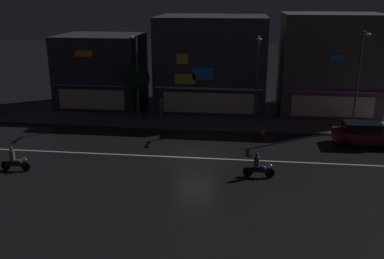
# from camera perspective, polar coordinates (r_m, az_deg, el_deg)

# --- Properties ---
(ground_plane) EXTENTS (140.00, 140.00, 0.00)m
(ground_plane) POSITION_cam_1_polar(r_m,az_deg,el_deg) (28.65, 0.47, -3.79)
(ground_plane) COLOR black
(lane_divider_stripe) EXTENTS (33.46, 0.16, 0.01)m
(lane_divider_stripe) POSITION_cam_1_polar(r_m,az_deg,el_deg) (28.64, 0.47, -3.78)
(lane_divider_stripe) COLOR beige
(lane_divider_stripe) RESTS_ON ground
(sidewalk_far) EXTENTS (35.22, 3.94, 0.14)m
(sidewalk_far) POSITION_cam_1_polar(r_m,az_deg,el_deg) (36.12, 1.88, 0.89)
(sidewalk_far) COLOR #4C4C4F
(sidewalk_far) RESTS_ON ground
(storefront_left_block) EXTENTS (8.54, 7.04, 8.82)m
(storefront_left_block) POSITION_cam_1_polar(r_m,az_deg,el_deg) (41.05, 17.66, 8.32)
(storefront_left_block) COLOR #56514C
(storefront_left_block) RESTS_ON ground
(storefront_center_block) EXTENTS (9.91, 8.35, 8.51)m
(storefront_center_block) POSITION_cam_1_polar(r_m,az_deg,el_deg) (41.11, 2.69, 8.92)
(storefront_center_block) COLOR #383A3F
(storefront_center_block) RESTS_ON ground
(storefront_right_block) EXTENTS (7.61, 6.70, 6.77)m
(storefront_right_block) POSITION_cam_1_polar(r_m,az_deg,el_deg) (42.54, -11.88, 7.67)
(storefront_right_block) COLOR #2D333D
(storefront_right_block) RESTS_ON ground
(streetlamp_west) EXTENTS (0.44, 1.64, 7.24)m
(streetlamp_west) POSITION_cam_1_polar(r_m,az_deg,el_deg) (35.96, -7.36, 7.78)
(streetlamp_west) COLOR #47494C
(streetlamp_west) RESTS_ON sidewalk_far
(streetlamp_mid) EXTENTS (0.44, 1.64, 7.18)m
(streetlamp_mid) POSITION_cam_1_polar(r_m,az_deg,el_deg) (35.06, 8.65, 7.42)
(streetlamp_mid) COLOR #47494C
(streetlamp_mid) RESTS_ON sidewalk_far
(streetlamp_east) EXTENTS (0.44, 1.64, 7.67)m
(streetlamp_east) POSITION_cam_1_polar(r_m,az_deg,el_deg) (35.64, 21.31, 7.00)
(streetlamp_east) COLOR #47494C
(streetlamp_east) RESTS_ON sidewalk_far
(pedestrian_on_sidewalk) EXTENTS (0.32, 0.32, 1.87)m
(pedestrian_on_sidewalk) POSITION_cam_1_polar(r_m,az_deg,el_deg) (36.61, -4.10, 2.63)
(pedestrian_on_sidewalk) COLOR #4C664C
(pedestrian_on_sidewalk) RESTS_ON sidewalk_far
(street_tree) EXTENTS (2.29, 2.29, 4.51)m
(street_tree) POSITION_cam_1_polar(r_m,az_deg,el_deg) (37.19, -7.40, 6.67)
(street_tree) COLOR #473323
(street_tree) RESTS_ON sidewalk_far
(parked_car_near_kerb) EXTENTS (4.30, 1.98, 1.67)m
(parked_car_near_kerb) POSITION_cam_1_polar(r_m,az_deg,el_deg) (33.21, 21.83, -0.47)
(parked_car_near_kerb) COLOR maroon
(parked_car_near_kerb) RESTS_ON ground
(motorcycle_lead) EXTENTS (1.90, 0.60, 1.52)m
(motorcycle_lead) POSITION_cam_1_polar(r_m,az_deg,el_deg) (25.86, 8.77, -4.93)
(motorcycle_lead) COLOR black
(motorcycle_lead) RESTS_ON ground
(motorcycle_following) EXTENTS (1.90, 0.60, 1.52)m
(motorcycle_following) POSITION_cam_1_polar(r_m,az_deg,el_deg) (28.64, -22.51, -3.85)
(motorcycle_following) COLOR black
(motorcycle_following) RESTS_ON ground
(traffic_cone) EXTENTS (0.36, 0.36, 0.55)m
(traffic_cone) POSITION_cam_1_polar(r_m,az_deg,el_deg) (33.65, 9.43, -0.24)
(traffic_cone) COLOR orange
(traffic_cone) RESTS_ON ground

